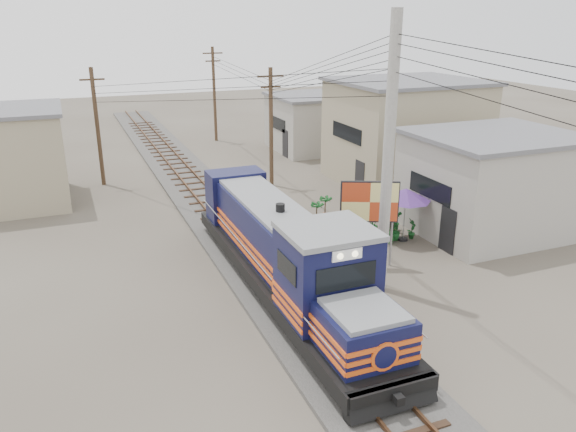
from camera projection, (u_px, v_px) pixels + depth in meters
name	position (u px, v px, depth m)	size (l,w,h in m)	color
ground	(290.00, 299.00, 20.46)	(120.00, 120.00, 0.00)	#473F35
ballast	(217.00, 213.00, 29.17)	(3.60, 70.00, 0.16)	#595651
track	(217.00, 210.00, 29.11)	(1.15, 70.00, 0.12)	#51331E
locomotive	(286.00, 254.00, 20.24)	(2.72, 14.81, 3.67)	black
utility_pole_main	(388.00, 160.00, 19.58)	(0.40, 0.40, 10.00)	#9E9B93
wooden_pole_mid	(271.00, 125.00, 33.05)	(1.60, 0.24, 7.00)	#4C3826
wooden_pole_far	(214.00, 93.00, 45.30)	(1.60, 0.24, 7.50)	#4C3826
wooden_pole_left	(97.00, 125.00, 33.19)	(1.60, 0.24, 7.00)	#4C3826
power_lines	(216.00, 67.00, 25.30)	(9.65, 19.00, 3.30)	black
shophouse_front	(492.00, 183.00, 26.35)	(7.35, 6.30, 4.70)	gray
shophouse_mid	(405.00, 131.00, 34.31)	(8.40, 7.35, 6.20)	gray
shophouse_back	(315.00, 122.00, 42.85)	(6.30, 6.30, 4.20)	gray
shophouse_left	(5.00, 157.00, 30.04)	(6.30, 6.30, 5.20)	gray
billboard	(369.00, 204.00, 22.36)	(2.18, 1.06, 3.61)	#99999E
market_umbrella	(406.00, 195.00, 25.11)	(2.91, 2.91, 2.49)	black
vendor	(390.00, 220.00, 26.05)	(0.59, 0.38, 1.61)	black
plant_nursery	(376.00, 228.00, 25.89)	(3.30, 2.39, 1.13)	#164E1E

